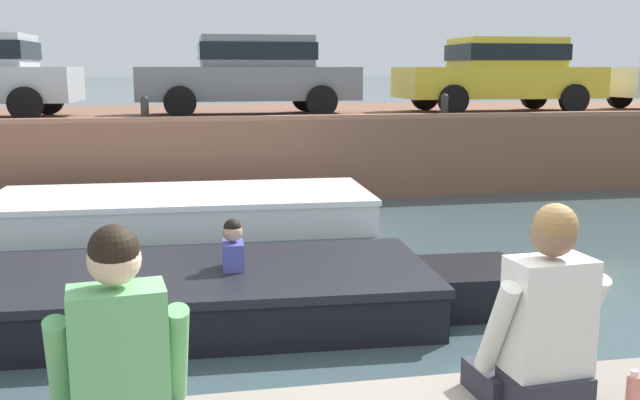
{
  "coord_description": "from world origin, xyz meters",
  "views": [
    {
      "loc": [
        -0.98,
        -3.21,
        2.39
      ],
      "look_at": [
        0.29,
        3.31,
        1.16
      ],
      "focal_mm": 40.0,
      "sensor_mm": 36.0,
      "label": 1
    }
  ],
  "objects": [
    {
      "name": "bottle_drink",
      "position": [
        0.97,
        -0.56,
        0.96
      ],
      "size": [
        0.06,
        0.06,
        0.2
      ],
      "color": "#E07F6B",
      "rests_on": "near_quay"
    },
    {
      "name": "person_seated_left",
      "position": [
        -1.25,
        -0.51,
        1.23
      ],
      "size": [
        0.56,
        0.56,
        0.97
      ],
      "color": "#282833",
      "rests_on": "near_quay"
    },
    {
      "name": "boat_moored_central_white",
      "position": [
        -1.28,
        7.62,
        0.27
      ],
      "size": [
        6.78,
        2.42,
        0.54
      ],
      "color": "white",
      "rests_on": "ground"
    },
    {
      "name": "person_seated_right",
      "position": [
        0.57,
        -0.43,
        1.23
      ],
      "size": [
        0.55,
        0.55,
        0.97
      ],
      "color": "#282833",
      "rests_on": "near_quay"
    },
    {
      "name": "mooring_bollard_east",
      "position": [
        3.93,
        9.7,
        1.72
      ],
      "size": [
        0.15,
        0.15,
        0.45
      ],
      "color": "#2D2B28",
      "rests_on": "far_quay_wall"
    },
    {
      "name": "ground_plane",
      "position": [
        0.0,
        4.72,
        0.0
      ],
      "size": [
        400.0,
        400.0,
        0.0
      ],
      "primitive_type": "plane",
      "color": "#3D5156"
    },
    {
      "name": "far_wall_coping",
      "position": [
        0.0,
        9.57,
        1.52
      ],
      "size": [
        60.0,
        0.24,
        0.08
      ],
      "primitive_type": "cube",
      "color": "#9F6C52",
      "rests_on": "far_quay_wall"
    },
    {
      "name": "mooring_bollard_mid",
      "position": [
        -1.61,
        9.7,
        1.72
      ],
      "size": [
        0.15,
        0.15,
        0.45
      ],
      "color": "#2D2B28",
      "rests_on": "far_quay_wall"
    },
    {
      "name": "motorboat_passing",
      "position": [
        -1.07,
        3.43,
        0.25
      ],
      "size": [
        6.55,
        2.14,
        0.99
      ],
      "color": "black",
      "rests_on": "ground"
    },
    {
      "name": "car_centre_grey",
      "position": [
        0.4,
        11.11,
        2.33
      ],
      "size": [
        4.3,
        1.91,
        1.54
      ],
      "color": "slate",
      "rests_on": "far_quay_wall"
    },
    {
      "name": "far_quay_wall",
      "position": [
        0.0,
        12.45,
        0.74
      ],
      "size": [
        60.0,
        6.0,
        1.48
      ],
      "primitive_type": "cube",
      "color": "brown",
      "rests_on": "ground"
    },
    {
      "name": "car_right_inner_yellow",
      "position": [
        5.7,
        11.11,
        2.33
      ],
      "size": [
        4.22,
        1.97,
        1.54
      ],
      "color": "yellow",
      "rests_on": "far_quay_wall"
    }
  ]
}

